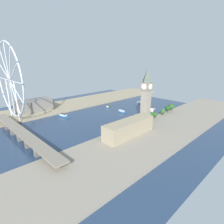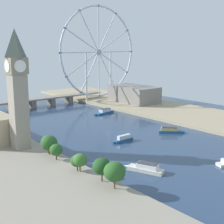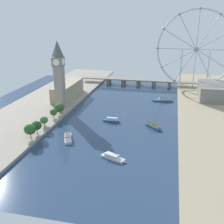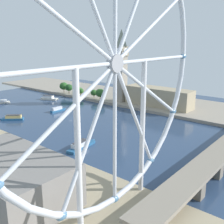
{
  "view_description": "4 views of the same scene",
  "coord_description": "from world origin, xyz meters",
  "views": [
    {
      "loc": [
        -240.99,
        222.64,
        104.81
      ],
      "look_at": [
        -12.18,
        0.2,
        8.66
      ],
      "focal_mm": 29.38,
      "sensor_mm": 36.0,
      "label": 1
    },
    {
      "loc": [
        -179.55,
        -221.31,
        78.58
      ],
      "look_at": [
        8.66,
        4.53,
        16.82
      ],
      "focal_mm": 51.89,
      "sensor_mm": 36.0,
      "label": 2
    },
    {
      "loc": [
        57.22,
        -321.93,
        118.77
      ],
      "look_at": [
        -11.02,
        -16.25,
        7.03
      ],
      "focal_mm": 43.59,
      "sensor_mm": 36.0,
      "label": 3
    },
    {
      "loc": [
        174.73,
        200.2,
        77.13
      ],
      "look_at": [
        4.88,
        58.83,
        17.67
      ],
      "focal_mm": 43.19,
      "sensor_mm": 36.0,
      "label": 4
    }
  ],
  "objects": [
    {
      "name": "ground_plane",
      "position": [
        0.0,
        0.0,
        0.0
      ],
      "size": [
        396.61,
        396.61,
        0.0
      ],
      "primitive_type": "plane",
      "color": "navy"
    },
    {
      "name": "riverbank_left",
      "position": [
        -113.31,
        0.0,
        1.5
      ],
      "size": [
        90.0,
        520.0,
        3.0
      ],
      "primitive_type": "cube",
      "color": "gray",
      "rests_on": "ground_plane"
    },
    {
      "name": "clock_tower",
      "position": [
        -84.13,
        -0.89,
        47.91
      ],
      "size": [
        13.87,
        13.87,
        86.45
      ],
      "color": "gray",
      "rests_on": "riverbank_left"
    },
    {
      "name": "parliament_block",
      "position": [
        -92.81,
        47.0,
        13.52
      ],
      "size": [
        22.0,
        79.77,
        21.03
      ],
      "primitive_type": "cube",
      "color": "tan",
      "rests_on": "riverbank_left"
    },
    {
      "name": "tree_row_embankment",
      "position": [
        -75.59,
        -60.27,
        11.38
      ],
      "size": [
        12.16,
        84.34,
        14.93
      ],
      "color": "#513823",
      "rests_on": "riverbank_left"
    },
    {
      "name": "ferris_wheel",
      "position": [
        91.94,
        132.81,
        67.61
      ],
      "size": [
        125.27,
        3.2,
        127.0
      ],
      "color": "silver",
      "rests_on": "riverbank_right"
    },
    {
      "name": "riverside_hall",
      "position": [
        117.07,
        88.63,
        13.45
      ],
      "size": [
        38.07,
        64.94,
        20.89
      ],
      "primitive_type": "cube",
      "color": "gray",
      "rests_on": "riverbank_right"
    },
    {
      "name": "tour_boat_0",
      "position": [
        -40.67,
        -87.73,
        2.38
      ],
      "size": [
        14.82,
        26.84,
        5.97
      ],
      "rotation": [
        0.0,
        0.0,
        1.95
      ],
      "color": "beige",
      "rests_on": "ground_plane"
    },
    {
      "name": "tour_boat_1",
      "position": [
        41.41,
        -38.78,
        2.38
      ],
      "size": [
        19.74,
        20.15,
        5.62
      ],
      "rotation": [
        0.0,
        0.0,
        5.48
      ],
      "color": "#235684",
      "rests_on": "ground_plane"
    },
    {
      "name": "tour_boat_2",
      "position": [
        12.16,
        -116.48,
        1.83
      ],
      "size": [
        25.49,
        14.14,
        4.53
      ],
      "rotation": [
        0.0,
        0.0,
        5.89
      ],
      "color": "beige",
      "rests_on": "ground_plane"
    },
    {
      "name": "tour_boat_3",
      "position": [
        -8.61,
        -30.64,
        2.23
      ],
      "size": [
        21.43,
        4.22,
        5.28
      ],
      "rotation": [
        0.0,
        0.0,
        3.15
      ],
      "color": "#235684",
      "rests_on": "ground_plane"
    },
    {
      "name": "tour_boat_4",
      "position": [
        47.43,
        64.88,
        2.23
      ],
      "size": [
        31.61,
        11.09,
        5.64
      ],
      "rotation": [
        0.0,
        0.0,
        3.31
      ],
      "color": "#235684",
      "rests_on": "ground_plane"
    }
  ]
}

